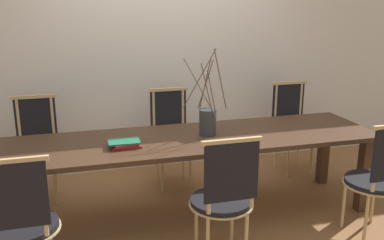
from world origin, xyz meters
TOP-DOWN VIEW (x-y plane):
  - ground_plane at (0.00, 0.00)m, footprint 16.00×16.00m
  - wall_rear at (0.00, 1.28)m, footprint 12.00×0.06m
  - dining_table at (0.00, 0.00)m, footprint 3.19×0.85m
  - chair_near_leftend at (-1.30, -0.73)m, footprint 0.46×0.46m
  - chair_near_left at (0.03, -0.73)m, footprint 0.46×0.46m
  - chair_near_center at (1.30, -0.73)m, footprint 0.46×0.46m
  - chair_far_leftend at (-1.30, 0.73)m, footprint 0.46×0.46m
  - chair_far_left at (-0.01, 0.73)m, footprint 0.46×0.46m
  - chair_far_center at (1.35, 0.73)m, footprint 0.46×0.46m
  - vase_centerpiece at (0.15, 0.03)m, footprint 0.38×0.40m
  - book_stack at (-0.57, -0.09)m, footprint 0.26×0.21m

SIDE VIEW (x-z plane):
  - ground_plane at x=0.00m, z-range 0.00..0.00m
  - chair_near_leftend at x=-1.30m, z-range 0.03..1.01m
  - chair_near_left at x=0.03m, z-range 0.03..1.01m
  - chair_near_center at x=1.30m, z-range 0.03..1.01m
  - chair_far_leftend at x=-1.30m, z-range 0.03..1.01m
  - chair_far_left at x=-0.01m, z-range 0.03..1.01m
  - chair_far_center at x=1.35m, z-range 0.03..1.01m
  - dining_table at x=0.00m, z-range 0.28..1.00m
  - book_stack at x=-0.57m, z-range 0.72..0.77m
  - vase_centerpiece at x=0.15m, z-range 0.47..1.22m
  - wall_rear at x=0.00m, z-range 0.00..3.20m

